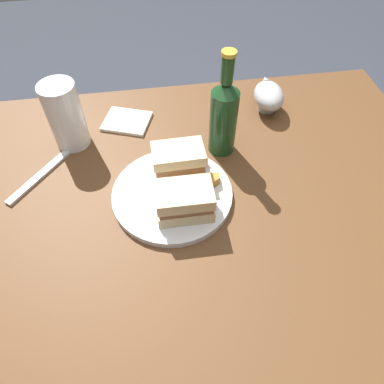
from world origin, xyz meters
name	(u,v)px	position (x,y,z in m)	size (l,w,h in m)	color
ground_plane	(203,328)	(0.00, 0.00, 0.00)	(6.00, 6.00, 0.00)	#333842
dining_table	(206,284)	(0.00, 0.00, 0.38)	(1.07, 0.86, 0.76)	brown
plate	(172,194)	(-0.08, 0.04, 0.76)	(0.25, 0.25, 0.01)	white
sandwich_half_left	(185,201)	(-0.06, -0.01, 0.80)	(0.11, 0.07, 0.07)	beige
sandwich_half_right	(178,161)	(-0.06, 0.09, 0.81)	(0.11, 0.07, 0.07)	beige
potato_wedge_front	(206,179)	(0.00, 0.05, 0.78)	(0.05, 0.02, 0.01)	#B77F33
potato_wedge_middle	(190,178)	(-0.04, 0.06, 0.78)	(0.05, 0.02, 0.02)	gold
potato_wedge_back	(208,184)	(0.00, 0.04, 0.78)	(0.04, 0.02, 0.02)	#B77F33
potato_wedge_left_edge	(193,173)	(-0.03, 0.08, 0.78)	(0.04, 0.02, 0.01)	#AD702D
potato_wedge_right_edge	(198,167)	(-0.01, 0.09, 0.78)	(0.05, 0.02, 0.02)	#B77F33
potato_wedge_stray	(198,185)	(-0.02, 0.04, 0.78)	(0.05, 0.02, 0.02)	#B77F33
pint_glass	(67,119)	(-0.29, 0.24, 0.83)	(0.08, 0.08, 0.16)	white
gravy_boat	(269,95)	(0.20, 0.29, 0.80)	(0.08, 0.13, 0.07)	#B7B7BC
cider_bottle	(224,115)	(0.05, 0.16, 0.85)	(0.06, 0.06, 0.24)	#19421E
napkin	(127,121)	(-0.16, 0.29, 0.76)	(0.11, 0.09, 0.01)	silver
fork	(40,176)	(-0.36, 0.13, 0.76)	(0.18, 0.02, 0.01)	silver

